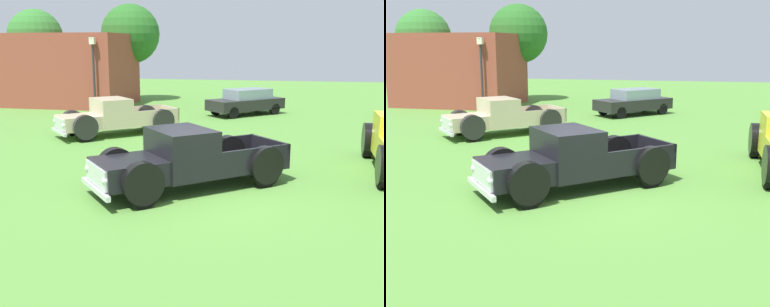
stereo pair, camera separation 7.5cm
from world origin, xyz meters
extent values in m
plane|color=#548C38|center=(0.00, 0.00, 0.00)|extent=(80.00, 80.00, 0.00)
cube|color=black|center=(-1.68, -0.61, 0.67)|extent=(2.16, 2.17, 0.56)
cube|color=silver|center=(-2.26, -1.13, 0.67)|extent=(0.96, 1.09, 0.47)
sphere|color=silver|center=(-1.84, -1.58, 0.69)|extent=(0.20, 0.20, 0.20)
sphere|color=silver|center=(-2.66, -0.65, 0.69)|extent=(0.20, 0.20, 0.20)
cube|color=black|center=(-0.61, 0.32, 0.97)|extent=(2.11, 2.15, 1.17)
cube|color=#8C9EA8|center=(-1.07, -0.09, 1.23)|extent=(1.00, 1.13, 0.51)
cube|color=black|center=(0.69, 1.46, 0.44)|extent=(2.72, 2.68, 0.10)
cube|color=black|center=(1.23, 0.85, 0.77)|extent=(1.66, 1.47, 0.56)
cube|color=black|center=(0.16, 2.07, 0.77)|extent=(1.66, 1.47, 0.56)
cube|color=black|center=(1.47, 2.14, 0.77)|extent=(1.18, 1.33, 0.56)
cylinder|color=black|center=(-1.11, -1.26, 0.39)|extent=(0.73, 0.68, 0.77)
cylinder|color=#B7B7BC|center=(-1.11, -1.26, 0.39)|extent=(0.39, 0.39, 0.31)
cylinder|color=black|center=(-1.11, -1.26, 0.58)|extent=(0.92, 0.86, 0.98)
cylinder|color=black|center=(-2.24, 0.03, 0.39)|extent=(0.73, 0.68, 0.77)
cylinder|color=#B7B7BC|center=(-2.24, 0.04, 0.39)|extent=(0.39, 0.39, 0.31)
cylinder|color=black|center=(-2.24, 0.03, 0.58)|extent=(0.92, 0.86, 0.98)
cylinder|color=black|center=(1.45, 0.99, 0.39)|extent=(0.73, 0.68, 0.77)
cylinder|color=#B7B7BC|center=(1.45, 0.98, 0.39)|extent=(0.39, 0.39, 0.31)
cylinder|color=black|center=(1.45, 0.99, 0.58)|extent=(0.92, 0.86, 0.98)
cylinder|color=black|center=(0.32, 2.27, 0.39)|extent=(0.73, 0.68, 0.77)
cylinder|color=#B7B7BC|center=(0.32, 2.28, 0.39)|extent=(0.39, 0.39, 0.31)
cylinder|color=black|center=(0.32, 2.27, 0.58)|extent=(0.92, 0.86, 0.98)
cube|color=silver|center=(-2.29, -1.16, 0.35)|extent=(1.30, 1.46, 0.12)
cube|color=#C6B793|center=(-6.11, 6.08, 0.64)|extent=(2.10, 2.10, 0.54)
cube|color=silver|center=(-6.66, 5.57, 0.64)|extent=(0.96, 1.02, 0.45)
sphere|color=silver|center=(-6.24, 5.15, 0.67)|extent=(0.20, 0.20, 0.20)
sphere|color=silver|center=(-7.06, 6.02, 0.67)|extent=(0.20, 0.20, 0.20)
cube|color=#C6B793|center=(-5.11, 7.02, 0.94)|extent=(2.05, 2.07, 1.13)
cube|color=#8C9EA8|center=(-5.55, 6.61, 1.19)|extent=(1.00, 1.06, 0.50)
cube|color=#C6B793|center=(-3.89, 8.16, 0.42)|extent=(2.63, 2.61, 0.10)
cube|color=#C6B793|center=(-3.35, 7.59, 0.74)|extent=(1.56, 1.46, 0.54)
cube|color=#C6B793|center=(-4.42, 8.73, 0.74)|extent=(1.56, 1.46, 0.54)
cube|color=#C6B793|center=(-3.16, 8.84, 0.74)|extent=(1.18, 1.25, 0.54)
cylinder|color=black|center=(-5.55, 5.48, 0.37)|extent=(0.69, 0.67, 0.75)
cylinder|color=#B7B7BC|center=(-5.54, 5.47, 0.37)|extent=(0.38, 0.38, 0.30)
cylinder|color=black|center=(-5.55, 5.48, 0.56)|extent=(0.88, 0.84, 0.94)
cylinder|color=black|center=(-6.68, 6.69, 0.37)|extent=(0.69, 0.67, 0.75)
cylinder|color=#B7B7BC|center=(-6.68, 6.69, 0.37)|extent=(0.38, 0.38, 0.30)
cylinder|color=black|center=(-6.68, 6.69, 0.56)|extent=(0.88, 0.84, 0.94)
cylinder|color=black|center=(-3.15, 7.73, 0.37)|extent=(0.69, 0.67, 0.75)
cylinder|color=#B7B7BC|center=(-3.14, 7.72, 0.37)|extent=(0.38, 0.38, 0.30)
cylinder|color=black|center=(-3.15, 7.73, 0.56)|extent=(0.88, 0.84, 0.94)
cylinder|color=black|center=(-4.27, 8.93, 0.37)|extent=(0.69, 0.67, 0.75)
cylinder|color=#B7B7BC|center=(-4.28, 8.94, 0.37)|extent=(0.38, 0.38, 0.30)
cylinder|color=black|center=(-4.27, 8.93, 0.56)|extent=(0.88, 0.84, 0.94)
cube|color=silver|center=(-6.69, 5.54, 0.34)|extent=(1.29, 1.38, 0.12)
sphere|color=silver|center=(4.77, 5.88, 0.73)|extent=(0.21, 0.21, 0.21)
cylinder|color=black|center=(4.50, 5.08, 0.41)|extent=(0.26, 0.82, 0.82)
cylinder|color=#B7B7BC|center=(4.49, 5.08, 0.41)|extent=(0.27, 0.33, 0.33)
cylinder|color=black|center=(4.50, 5.08, 0.61)|extent=(0.33, 1.04, 1.03)
cylinder|color=black|center=(4.39, 1.48, 0.41)|extent=(0.26, 0.82, 0.82)
cylinder|color=#B7B7BC|center=(4.38, 1.48, 0.41)|extent=(0.27, 0.33, 0.33)
cube|color=black|center=(-0.40, 14.04, 0.57)|extent=(4.06, 4.06, 0.56)
cube|color=#7F939E|center=(-0.30, 14.14, 1.11)|extent=(2.61, 2.61, 0.51)
cylinder|color=black|center=(-0.85, 12.54, 0.30)|extent=(0.55, 0.55, 0.59)
cylinder|color=black|center=(-1.90, 13.58, 0.30)|extent=(0.55, 0.55, 0.59)
cylinder|color=black|center=(1.11, 14.50, 0.30)|extent=(0.55, 0.55, 0.59)
cylinder|color=black|center=(0.06, 15.55, 0.30)|extent=(0.55, 0.55, 0.59)
cube|color=#2D2D33|center=(-8.65, 13.54, 0.12)|extent=(0.36, 0.36, 0.25)
cylinder|color=#2D2D33|center=(-8.65, 13.54, 1.95)|extent=(0.12, 0.12, 3.40)
cube|color=#F2EACC|center=(-8.65, 13.54, 3.83)|extent=(0.28, 0.28, 0.36)
cone|color=#2D2D33|center=(-8.65, 13.54, 4.01)|extent=(0.32, 0.32, 0.14)
cylinder|color=brown|center=(-8.49, 19.23, 1.45)|extent=(0.36, 0.36, 2.90)
sphere|color=#286623|center=(-8.49, 19.23, 4.32)|extent=(3.80, 3.80, 3.80)
cylinder|color=brown|center=(-13.60, 16.31, 1.42)|extent=(0.36, 0.36, 2.84)
sphere|color=#33752D|center=(-13.60, 16.31, 4.10)|extent=(3.35, 3.35, 3.35)
cube|color=brown|center=(-11.32, 16.44, 2.14)|extent=(6.88, 5.30, 4.28)
camera|label=1|loc=(2.07, -10.88, 3.55)|focal=44.32mm
camera|label=2|loc=(2.15, -10.87, 3.55)|focal=44.32mm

